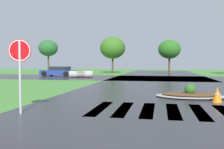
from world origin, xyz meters
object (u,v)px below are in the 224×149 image
traffic_cone (217,95)px  stop_sign (20,58)px  car_dark_suv (59,71)px  drainage_pipe_stack (81,74)px  median_island (190,94)px

traffic_cone → stop_sign: bearing=-151.5°
stop_sign → car_dark_suv: size_ratio=0.55×
stop_sign → drainage_pipe_stack: 20.11m
stop_sign → median_island: size_ratio=0.74×
car_dark_suv → drainage_pipe_stack: car_dark_suv is taller
traffic_cone → median_island: bearing=122.9°
median_island → drainage_pipe_stack: size_ratio=1.24×
traffic_cone → drainage_pipe_stack: bearing=125.7°
stop_sign → traffic_cone: (7.10, 3.85, -1.55)m
median_island → traffic_cone: 1.80m
median_island → traffic_cone: size_ratio=5.17×
car_dark_suv → traffic_cone: (15.14, -18.33, -0.26)m
median_island → traffic_cone: median_island is taller
drainage_pipe_stack → car_dark_suv: bearing=145.8°
median_island → drainage_pipe_stack: drainage_pipe_stack is taller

